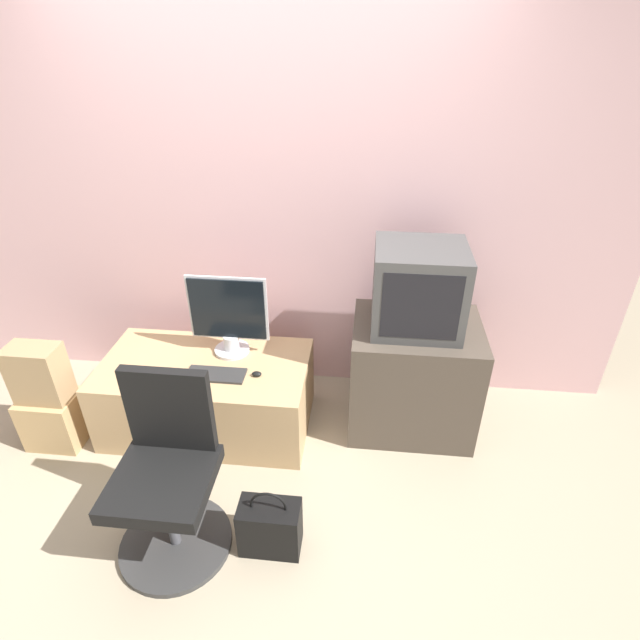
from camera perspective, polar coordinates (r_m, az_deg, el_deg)
ground_plane at (r=2.75m, az=-9.90°, el=-22.53°), size 12.00×12.00×0.00m
wall_back at (r=3.06m, az=-5.70°, el=14.01°), size 4.40×0.05×2.60m
desk at (r=3.15m, az=-12.67°, el=-8.25°), size 1.22×0.66×0.46m
side_stand at (r=3.08m, az=10.54°, el=-6.25°), size 0.73×0.58×0.70m
main_monitor at (r=2.96m, az=-10.41°, el=0.42°), size 0.47×0.21×0.50m
keyboard at (r=2.90m, az=-11.81°, el=-6.12°), size 0.33×0.14×0.01m
mouse at (r=2.86m, az=-7.25°, el=-6.14°), size 0.06×0.04×0.03m
crt_tv at (r=2.77m, az=11.17°, el=3.56°), size 0.49×0.43×0.48m
office_chair at (r=2.49m, az=-16.92°, el=-17.22°), size 0.53×0.53×0.91m
cardboard_box_lower at (r=3.40m, az=-28.03°, el=-9.96°), size 0.32×0.25×0.33m
cardboard_box_upper at (r=3.21m, az=-29.49°, el=-5.34°), size 0.29×0.17×0.34m
handbag at (r=2.56m, az=-5.73°, el=-22.44°), size 0.29×0.16×0.38m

